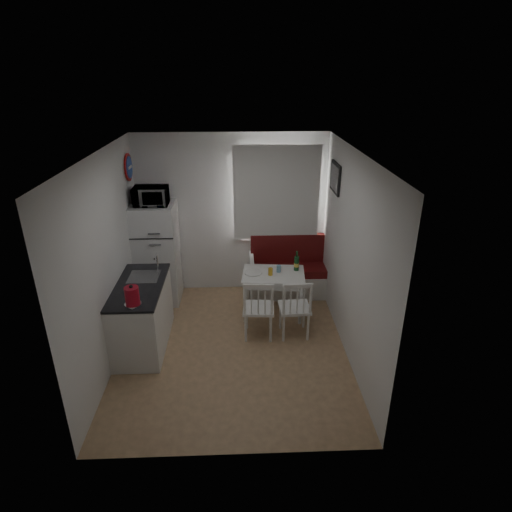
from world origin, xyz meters
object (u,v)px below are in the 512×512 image
Objects in this scene: chair_left at (259,304)px; wine_bottle at (297,261)px; dining_table at (273,278)px; fridge at (157,253)px; kitchen_counter at (142,314)px; microwave at (151,196)px; bench at (291,275)px; kettle at (132,296)px; chair_right at (296,303)px.

chair_left is 1.57× the size of wine_bottle.
fridge is at bearing 168.42° from dining_table.
dining_table is at bearing 21.27° from kitchen_counter.
microwave is 2.36m from wine_bottle.
bench is 2.75× the size of microwave.
kitchen_counter is at bearing -90.94° from microwave.
microwave reaches higher than bench.
kettle is (0.05, -0.54, 0.58)m from kitchen_counter.
chair_right is 0.82m from wine_bottle.
kettle is at bearing -89.01° from microwave.
chair_right is 0.30× the size of fridge.
dining_table is (-0.34, -0.65, 0.28)m from bench.
microwave reaches higher than kitchen_counter.
kettle is (-2.10, -1.89, 0.71)m from bench.
chair_right is at bearing -30.54° from fridge.
wine_bottle is (0.10, 0.76, 0.29)m from chair_right.
kitchen_counter is 1.29m from fridge.
dining_table is 0.60× the size of fridge.
bench is at bearing 42.02° from kettle.
dining_table is 0.71m from chair_left.
chair_left is (1.56, 0.04, 0.10)m from kitchen_counter.
wine_bottle is at bearing -10.35° from microwave.
bench is 2.85× the size of chair_left.
kitchen_counter is at bearing -153.48° from dining_table.
microwave reaches higher than wine_bottle.
fridge reaches higher than kitchen_counter.
chair_right is at bearing -29.49° from microwave.
kettle is at bearing -89.03° from fridge.
microwave is at bearing -175.65° from bench.
kitchen_counter is 1.56m from chair_left.
dining_table is 0.71m from chair_right.
bench reaches higher than dining_table.
kitchen_counter is at bearing -147.75° from bench.
dining_table is at bearing 35.19° from kettle.
dining_table is 1.93× the size of microwave.
kettle reaches higher than chair_left.
kitchen_counter is at bearing -174.78° from chair_left.
bench is 0.75m from wine_bottle.
dining_table is 0.43m from wine_bottle.
chair_left is 1.68m from kettle.
kitchen_counter is 2.76× the size of chair_right.
kitchen_counter is 1.37× the size of dining_table.
bench is 0.86× the size of fridge.
microwave is 1.63× the size of wine_bottle.
chair_left is at bearing -128.20° from wine_bottle.
dining_table is 2.19m from kettle.
chair_left is 1.97m from fridge.
microwave reaches higher than dining_table.
fridge is (-1.79, 0.54, 0.20)m from dining_table.
bench is at bearing 69.48° from chair_left.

